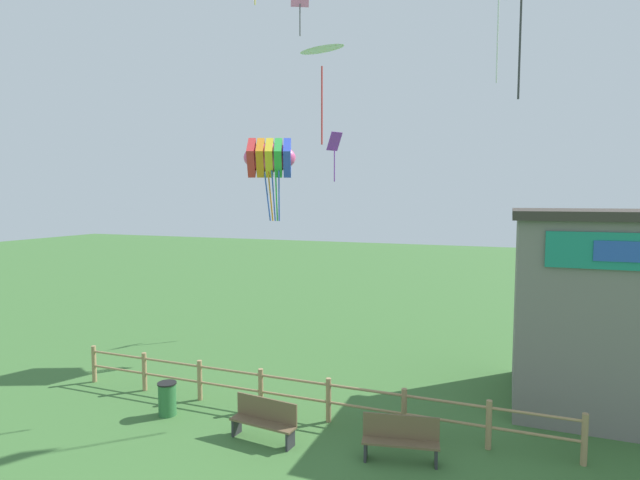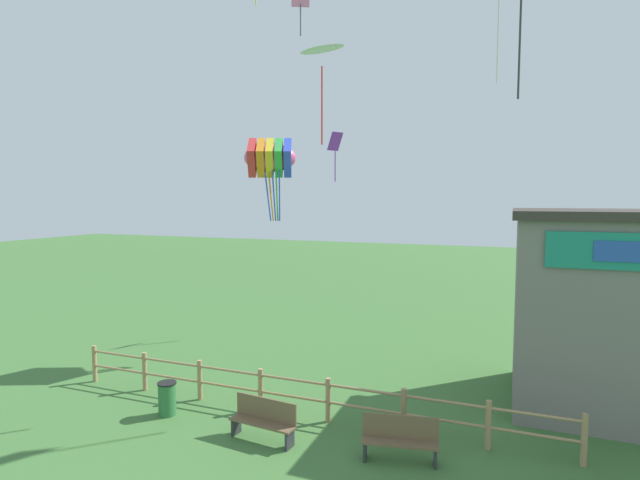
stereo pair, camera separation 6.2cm
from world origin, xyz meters
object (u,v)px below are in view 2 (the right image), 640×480
park_bench_by_building (400,438)px  kite_white_delta (322,49)px  kite_rainbow_parafoil (270,158)px  trash_bin (167,398)px  park_bench_near_fence (264,419)px  kite_purple_streamer (335,147)px

park_bench_by_building → kite_white_delta: kite_white_delta is taller
park_bench_by_building → kite_white_delta: bearing=132.0°
kite_rainbow_parafoil → kite_white_delta: bearing=-41.5°
trash_bin → kite_rainbow_parafoil: bearing=90.4°
park_bench_near_fence → trash_bin: park_bench_near_fence is taller
trash_bin → kite_white_delta: kite_white_delta is taller
park_bench_near_fence → trash_bin: bearing=174.3°
park_bench_near_fence → park_bench_by_building: bearing=4.1°
park_bench_near_fence → trash_bin: 3.16m
kite_rainbow_parafoil → kite_purple_streamer: kite_purple_streamer is taller
park_bench_near_fence → park_bench_by_building: size_ratio=0.99×
park_bench_near_fence → trash_bin: (-3.15, 0.31, -0.08)m
park_bench_by_building → trash_bin: park_bench_by_building is taller
trash_bin → kite_white_delta: 11.06m
kite_white_delta → kite_purple_streamer: bearing=106.5°
park_bench_by_building → trash_bin: size_ratio=1.94×
park_bench_near_fence → kite_rainbow_parafoil: kite_rainbow_parafoil is taller
park_bench_by_building → kite_white_delta: size_ratio=0.58×
kite_white_delta → park_bench_by_building: bearing=-48.0°
kite_rainbow_parafoil → kite_purple_streamer: bearing=76.6°
trash_bin → park_bench_near_fence: bearing=-5.7°
park_bench_by_building → kite_purple_streamer: 14.48m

